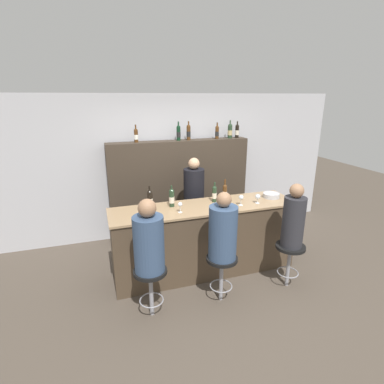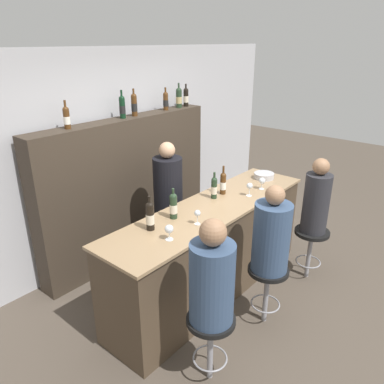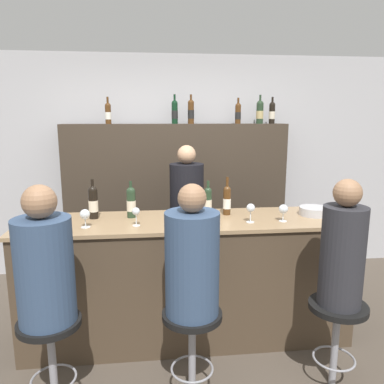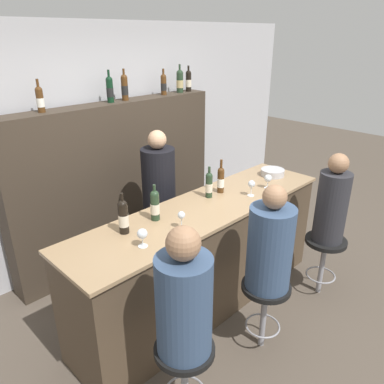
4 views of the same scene
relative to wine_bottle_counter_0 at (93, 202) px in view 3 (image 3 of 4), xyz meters
name	(u,v)px [view 3 (image 3 of 4)]	position (x,y,z in m)	size (l,w,h in m)	color
ground_plane	(192,358)	(0.77, -0.45, -1.19)	(16.00, 16.00, 0.00)	#4C4238
wall_back	(175,166)	(0.77, 1.44, 0.11)	(6.40, 0.05, 2.60)	#B2B2B7
bar_counter	(188,279)	(0.77, -0.12, -0.66)	(2.72, 0.69, 1.05)	#473828
back_bar_cabinet	(177,201)	(0.77, 1.21, -0.29)	(2.55, 0.28, 1.81)	#382D23
wine_bottle_counter_0	(93,202)	(0.00, 0.00, 0.00)	(0.08, 0.08, 0.33)	black
wine_bottle_counter_1	(131,202)	(0.31, 0.00, -0.01)	(0.08, 0.08, 0.31)	#233823
wine_bottle_counter_2	(208,201)	(0.96, 0.00, -0.01)	(0.07, 0.07, 0.30)	#233823
wine_bottle_counter_3	(227,200)	(1.13, 0.00, -0.01)	(0.07, 0.07, 0.33)	#4C2D14
wine_bottle_backbar_0	(108,113)	(0.02, 1.21, 0.73)	(0.07, 0.07, 0.29)	#4C2D14
wine_bottle_backbar_1	(175,112)	(0.76, 1.21, 0.75)	(0.07, 0.07, 0.33)	black
wine_bottle_backbar_2	(191,111)	(0.94, 1.21, 0.75)	(0.07, 0.07, 0.32)	#4C2D14
wine_bottle_backbar_3	(238,113)	(1.49, 1.21, 0.74)	(0.07, 0.07, 0.29)	#4C2D14
wine_bottle_backbar_4	(260,112)	(1.75, 1.21, 0.75)	(0.08, 0.08, 0.33)	#233823
wine_bottle_backbar_5	(272,113)	(1.89, 1.21, 0.74)	(0.07, 0.07, 0.30)	black
wine_glass_0	(85,215)	(-0.03, -0.26, -0.04)	(0.08, 0.08, 0.14)	silver
wine_glass_1	(136,212)	(0.36, -0.26, -0.03)	(0.06, 0.06, 0.15)	silver
wine_glass_2	(251,209)	(1.27, -0.26, -0.03)	(0.07, 0.07, 0.15)	silver
wine_glass_3	(283,210)	(1.54, -0.26, -0.04)	(0.07, 0.07, 0.14)	silver
metal_bowl	(314,211)	(1.87, -0.10, -0.10)	(0.25, 0.25, 0.07)	#B7B7BC
bar_stool_left	(51,339)	(-0.18, -0.85, -0.70)	(0.40, 0.40, 0.62)	gray
guest_seated_left	(44,264)	(-0.18, -0.85, -0.20)	(0.35, 0.35, 0.87)	#334766
bar_stool_middle	(192,330)	(0.73, -0.85, -0.70)	(0.40, 0.40, 0.62)	gray
guest_seated_middle	(192,259)	(0.73, -0.85, -0.20)	(0.35, 0.35, 0.86)	#334766
bar_stool_right	(337,321)	(1.74, -0.85, -0.70)	(0.40, 0.40, 0.62)	gray
guest_seated_right	(343,251)	(1.74, -0.85, -0.18)	(0.29, 0.29, 0.87)	#28282D
bartender	(187,230)	(0.83, 0.58, -0.45)	(0.34, 0.34, 1.61)	black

